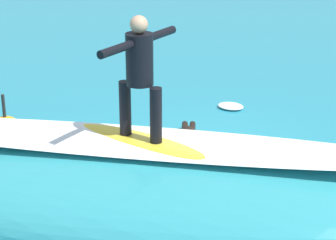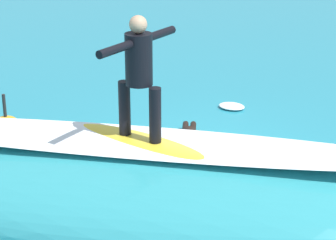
{
  "view_description": "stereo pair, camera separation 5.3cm",
  "coord_description": "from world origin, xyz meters",
  "px_view_note": "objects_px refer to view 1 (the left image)",
  "views": [
    {
      "loc": [
        -2.82,
        10.07,
        4.85
      ],
      "look_at": [
        0.18,
        1.11,
        1.21
      ],
      "focal_mm": 68.96,
      "sensor_mm": 36.0,
      "label": 1
    },
    {
      "loc": [
        -2.87,
        10.05,
        4.85
      ],
      "look_at": [
        0.18,
        1.11,
        1.21
      ],
      "focal_mm": 68.96,
      "sensor_mm": 36.0,
      "label": 2
    }
  ],
  "objects_px": {
    "surfer_paddling": "(187,138)",
    "buoy_marker": "(6,132)",
    "surfboard_paddling": "(187,148)",
    "surfboard_riding": "(141,141)",
    "surfer_riding": "(140,69)"
  },
  "relations": [
    {
      "from": "surfboard_riding",
      "to": "surfer_paddling",
      "type": "distance_m",
      "value": 3.69
    },
    {
      "from": "buoy_marker",
      "to": "surfboard_paddling",
      "type": "bearing_deg",
      "value": -162.99
    },
    {
      "from": "surfer_paddling",
      "to": "buoy_marker",
      "type": "relative_size",
      "value": 1.47
    },
    {
      "from": "surfboard_riding",
      "to": "buoy_marker",
      "type": "xyz_separation_m",
      "value": [
        3.59,
        -2.31,
        -1.22
      ]
    },
    {
      "from": "surfboard_riding",
      "to": "buoy_marker",
      "type": "relative_size",
      "value": 2.02
    },
    {
      "from": "surfboard_paddling",
      "to": "surfer_paddling",
      "type": "bearing_deg",
      "value": 180.0
    },
    {
      "from": "surfer_paddling",
      "to": "buoy_marker",
      "type": "distance_m",
      "value": 3.4
    },
    {
      "from": "surfboard_paddling",
      "to": "buoy_marker",
      "type": "xyz_separation_m",
      "value": [
        3.24,
        0.99,
        0.28
      ]
    },
    {
      "from": "surfboard_paddling",
      "to": "buoy_marker",
      "type": "height_order",
      "value": "buoy_marker"
    },
    {
      "from": "surfer_riding",
      "to": "buoy_marker",
      "type": "relative_size",
      "value": 1.55
    },
    {
      "from": "surfboard_paddling",
      "to": "surfer_paddling",
      "type": "distance_m",
      "value": 0.19
    },
    {
      "from": "surfer_riding",
      "to": "surfboard_paddling",
      "type": "bearing_deg",
      "value": -69.1
    },
    {
      "from": "surfboard_riding",
      "to": "surfer_riding",
      "type": "relative_size",
      "value": 1.3
    },
    {
      "from": "surfboard_paddling",
      "to": "buoy_marker",
      "type": "bearing_deg",
      "value": -88.11
    },
    {
      "from": "surfboard_riding",
      "to": "surfer_paddling",
      "type": "relative_size",
      "value": 1.38
    }
  ]
}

